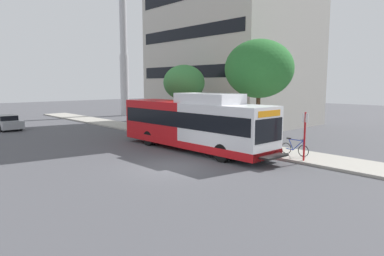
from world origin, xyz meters
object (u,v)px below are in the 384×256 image
(transit_bus, at_px, (193,124))
(street_tree_near_stop, at_px, (259,69))
(bus_stop_sign_pole, at_px, (305,133))
(parked_car_far_lane, at_px, (7,122))
(bicycle_parked, at_px, (295,148))
(street_tree_mid_block, at_px, (184,83))

(transit_bus, height_order, street_tree_near_stop, street_tree_near_stop)
(bus_stop_sign_pole, relative_size, street_tree_near_stop, 0.37)
(parked_car_far_lane, bearing_deg, bicycle_parked, -70.19)
(bus_stop_sign_pole, xyz_separation_m, bicycle_parked, (0.83, 1.05, -1.09))
(street_tree_near_stop, distance_m, parked_car_far_lane, 23.63)
(transit_bus, height_order, bicycle_parked, transit_bus)
(street_tree_near_stop, bearing_deg, bicycle_parked, -110.42)
(transit_bus, xyz_separation_m, street_tree_mid_block, (3.78, 5.23, 2.58))
(parked_car_far_lane, bearing_deg, street_tree_mid_block, -54.27)
(parked_car_far_lane, bearing_deg, transit_bus, -72.24)
(street_tree_mid_block, bearing_deg, bicycle_parked, -95.37)
(transit_bus, bearing_deg, street_tree_near_stop, -24.92)
(bus_stop_sign_pole, relative_size, parked_car_far_lane, 0.58)
(transit_bus, distance_m, bus_stop_sign_pole, 6.90)
(bicycle_parked, relative_size, street_tree_near_stop, 0.25)
(bicycle_parked, height_order, parked_car_far_lane, parked_car_far_lane)
(transit_bus, height_order, parked_car_far_lane, transit_bus)
(bus_stop_sign_pole, xyz_separation_m, street_tree_mid_block, (1.85, 11.86, 2.63))
(street_tree_near_stop, xyz_separation_m, parked_car_far_lane, (-10.19, 20.83, -4.53))
(street_tree_mid_block, relative_size, parked_car_far_lane, 1.24)
(bicycle_parked, relative_size, street_tree_mid_block, 0.31)
(transit_bus, height_order, bus_stop_sign_pole, transit_bus)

